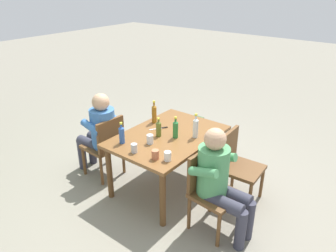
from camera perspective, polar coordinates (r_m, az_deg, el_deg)
ground_plane at (r=4.29m, az=-0.00°, el=-10.45°), size 24.00×24.00×0.00m
dining_table at (r=3.95m, az=-0.00°, el=-2.81°), size 1.40×0.98×0.74m
chair_near_left at (r=3.44m, az=7.39°, el=-10.75°), size 0.48×0.48×0.87m
chair_far_left at (r=4.31m, az=-10.98°, el=-3.14°), size 0.46×0.46×0.87m
chair_near_right at (r=3.91m, az=12.12°, el=-6.40°), size 0.46×0.46×0.87m
person_in_white_shirt at (r=3.30m, az=9.12°, el=-9.09°), size 0.47×0.61×1.18m
person_in_plaid_shirt at (r=4.31m, az=-12.09°, el=-0.73°), size 0.47×0.61×1.18m
bottle_clear at (r=3.81m, az=4.92°, el=-0.22°), size 0.06×0.06×0.30m
bottle_green at (r=3.80m, az=1.36°, el=-0.48°), size 0.06×0.06×0.27m
bottle_amber at (r=4.20m, az=-2.48°, el=2.29°), size 0.06×0.06×0.30m
bottle_blue at (r=3.71m, az=-8.23°, el=-1.46°), size 0.06×0.06×0.26m
bottle_olive at (r=3.84m, az=-1.69°, el=-0.41°), size 0.06×0.06×0.24m
cup_terracotta at (r=3.39m, az=-2.26°, el=-5.07°), size 0.08×0.08×0.10m
cup_white at (r=3.36m, az=-0.07°, el=-5.38°), size 0.08×0.08×0.10m
cup_glass at (r=3.69m, az=-3.21°, el=-2.36°), size 0.08×0.08×0.11m
cup_steel at (r=3.53m, az=-6.03°, el=-3.93°), size 0.07×0.07×0.10m
table_knife at (r=4.07m, az=-1.43°, el=-0.40°), size 0.21×0.15×0.01m
backpack_by_near_side at (r=5.16m, az=4.55°, el=-1.20°), size 0.34×0.25×0.45m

